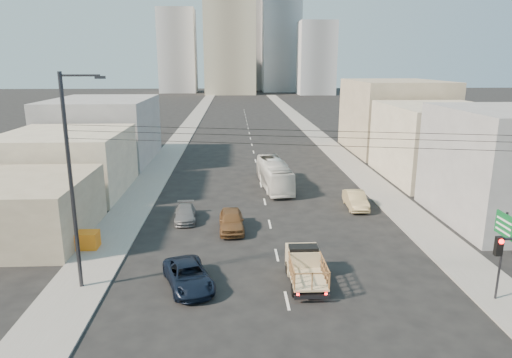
{
  "coord_description": "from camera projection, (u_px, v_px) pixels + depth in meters",
  "views": [
    {
      "loc": [
        -2.74,
        -20.02,
        12.43
      ],
      "look_at": [
        -1.06,
        14.81,
        3.5
      ],
      "focal_mm": 32.0,
      "sensor_mm": 36.0,
      "label": 1
    }
  ],
  "objects": [
    {
      "name": "bldg_right_far",
      "position": [
        394.0,
        116.0,
        64.85
      ],
      "size": [
        12.0,
        16.0,
        10.0
      ],
      "primitive_type": "cube",
      "color": "gray",
      "rests_on": "ground"
    },
    {
      "name": "bldg_left_far",
      "position": [
        103.0,
        130.0,
        58.41
      ],
      "size": [
        12.0,
        16.0,
        8.0
      ],
      "primitive_type": "cube",
      "color": "gray",
      "rests_on": "ground"
    },
    {
      "name": "sedan_grey",
      "position": [
        185.0,
        214.0,
        36.82
      ],
      "size": [
        1.94,
        4.15,
        1.17
      ],
      "primitive_type": "imported",
      "rotation": [
        0.0,
        0.0,
        0.08
      ],
      "color": "slate",
      "rests_on": "ground"
    },
    {
      "name": "midrise_nw",
      "position": [
        178.0,
        51.0,
        191.32
      ],
      "size": [
        15.0,
        15.0,
        34.0
      ],
      "primitive_type": "cube",
      "color": "gray",
      "rests_on": "ground"
    },
    {
      "name": "midrise_east",
      "position": [
        316.0,
        58.0,
        180.16
      ],
      "size": [
        14.0,
        14.0,
        28.0
      ],
      "primitive_type": "cube",
      "color": "gray",
      "rests_on": "ground"
    },
    {
      "name": "city_bus",
      "position": [
        274.0,
        174.0,
        46.44
      ],
      "size": [
        3.13,
        10.04,
        2.75
      ],
      "primitive_type": "imported",
      "rotation": [
        0.0,
        0.0,
        0.08
      ],
      "color": "silver",
      "rests_on": "ground"
    },
    {
      "name": "sedan_brown",
      "position": [
        231.0,
        221.0,
        34.62
      ],
      "size": [
        2.0,
        4.65,
        1.56
      ],
      "primitive_type": "imported",
      "rotation": [
        0.0,
        0.0,
        0.03
      ],
      "color": "brown",
      "rests_on": "ground"
    },
    {
      "name": "flatbed_pickup",
      "position": [
        305.0,
        265.0,
        26.3
      ],
      "size": [
        1.95,
        4.41,
        1.9
      ],
      "color": "tan",
      "rests_on": "ground"
    },
    {
      "name": "sidewalk_right",
      "position": [
        307.0,
        126.0,
        90.85
      ],
      "size": [
        3.5,
        180.0,
        0.12
      ],
      "primitive_type": "cube",
      "color": "slate",
      "rests_on": "ground"
    },
    {
      "name": "bldg_left_mid",
      "position": [
        67.0,
        163.0,
        44.17
      ],
      "size": [
        11.0,
        12.0,
        6.0
      ],
      "primitive_type": "cube",
      "color": "#A79B86",
      "rests_on": "ground"
    },
    {
      "name": "high_rise_tower",
      "position": [
        230.0,
        16.0,
        179.44
      ],
      "size": [
        20.0,
        20.0,
        60.0
      ],
      "primitive_type": "cube",
      "color": "gray",
      "rests_on": "ground"
    },
    {
      "name": "navy_pickup",
      "position": [
        188.0,
        276.0,
        25.9
      ],
      "size": [
        3.64,
        5.32,
        1.35
      ],
      "primitive_type": "imported",
      "rotation": [
        0.0,
        0.0,
        0.32
      ],
      "color": "black",
      "rests_on": "ground"
    },
    {
      "name": "bldg_right_near",
      "position": [
        510.0,
        166.0,
        35.9
      ],
      "size": [
        10.0,
        12.0,
        9.0
      ],
      "primitive_type": "cube",
      "color": "gray",
      "rests_on": "ground"
    },
    {
      "name": "bldg_left_near",
      "position": [
        23.0,
        209.0,
        32.81
      ],
      "size": [
        9.0,
        10.0,
        4.4
      ],
      "primitive_type": "cube",
      "color": "gray",
      "rests_on": "ground"
    },
    {
      "name": "sedan_tan",
      "position": [
        356.0,
        200.0,
        39.99
      ],
      "size": [
        1.71,
        4.5,
        1.47
      ],
      "primitive_type": "imported",
      "rotation": [
        0.0,
        0.0,
        -0.04
      ],
      "color": "tan",
      "rests_on": "ground"
    },
    {
      "name": "overhead_wires",
      "position": [
        291.0,
        137.0,
        21.81
      ],
      "size": [
        23.01,
        5.02,
        0.72
      ],
      "color": "black",
      "rests_on": "ground"
    },
    {
      "name": "green_sign",
      "position": [
        503.0,
        235.0,
        23.62
      ],
      "size": [
        0.18,
        1.6,
        5.0
      ],
      "color": "#2D2D33",
      "rests_on": "ground"
    },
    {
      "name": "bldg_right_mid",
      "position": [
        439.0,
        142.0,
        49.59
      ],
      "size": [
        11.0,
        14.0,
        8.0
      ],
      "primitive_type": "cube",
      "color": "#A79B86",
      "rests_on": "ground"
    },
    {
      "name": "crate_stack",
      "position": [
        85.0,
        240.0,
        31.07
      ],
      "size": [
        1.8,
        1.2,
        1.14
      ],
      "color": "orange",
      "rests_on": "sidewalk_left"
    },
    {
      "name": "midrise_back",
      "position": [
        252.0,
        41.0,
        210.92
      ],
      "size": [
        18.0,
        18.0,
        44.0
      ],
      "primitive_type": "cube",
      "color": "gray",
      "rests_on": "ground"
    },
    {
      "name": "lane_dashes",
      "position": [
        251.0,
        141.0,
        73.86
      ],
      "size": [
        0.15,
        104.0,
        0.01
      ],
      "color": "silver",
      "rests_on": "ground"
    },
    {
      "name": "streetlamp_left",
      "position": [
        73.0,
        178.0,
        24.32
      ],
      "size": [
        2.36,
        0.25,
        12.0
      ],
      "color": "#2D2D33",
      "rests_on": "ground"
    },
    {
      "name": "ground",
      "position": [
        292.0,
        321.0,
        22.58
      ],
      "size": [
        420.0,
        420.0,
        0.0
      ],
      "primitive_type": "plane",
      "color": "black",
      "rests_on": "ground"
    },
    {
      "name": "sidewalk_left",
      "position": [
        188.0,
        127.0,
        89.75
      ],
      "size": [
        3.5,
        180.0,
        0.12
      ],
      "primitive_type": "cube",
      "color": "slate",
      "rests_on": "ground"
    },
    {
      "name": "midrise_ne",
      "position": [
        281.0,
        44.0,
        197.46
      ],
      "size": [
        16.0,
        16.0,
        40.0
      ],
      "primitive_type": "cube",
      "color": "gray",
      "rests_on": "ground"
    }
  ]
}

